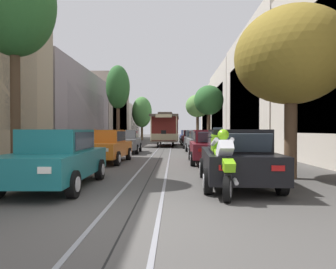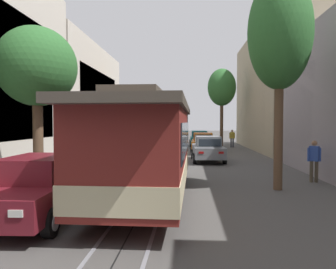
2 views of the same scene
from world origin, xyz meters
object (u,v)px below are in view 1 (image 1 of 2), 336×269
(parked_car_grey_mid_right, at_px, (201,141))
(street_tree_kerb_left_near, at_px, (15,5))
(parked_car_blue_sixth_right, at_px, (187,136))
(fire_hydrant, at_px, (272,164))
(parked_car_orange_second_left, at_px, (106,146))
(parked_car_grey_mid_left, at_px, (126,141))
(parked_car_maroon_second_right, at_px, (210,146))
(parked_car_maroon_fifth_right, at_px, (190,137))
(street_tree_kerb_right_mid, at_px, (198,106))
(street_tree_kerb_left_mid, at_px, (142,112))
(street_tree_kerb_right_near, at_px, (291,57))
(street_tree_kerb_right_second, at_px, (209,101))
(street_tree_kerb_left_second, at_px, (118,88))
(parked_car_teal_near_left, at_px, (57,158))
(pedestrian_on_left_pavement, at_px, (95,137))
(parked_car_black_near_right, at_px, (237,157))
(motorcycle_with_rider, at_px, (223,160))
(cable_car_trolley, at_px, (166,129))
(parked_car_grey_fourth_right, at_px, (195,139))

(parked_car_grey_mid_right, distance_m, street_tree_kerb_left_near, 13.92)
(parked_car_blue_sixth_right, height_order, fire_hydrant, parked_car_blue_sixth_right)
(parked_car_orange_second_left, bearing_deg, parked_car_grey_mid_left, 90.10)
(parked_car_maroon_second_right, bearing_deg, parked_car_maroon_fifth_right, 89.90)
(parked_car_maroon_second_right, bearing_deg, street_tree_kerb_right_mid, 86.65)
(parked_car_maroon_second_right, distance_m, street_tree_kerb_left_mid, 34.26)
(parked_car_maroon_second_right, xyz_separation_m, street_tree_kerb_right_near, (2.05, -4.67, 3.12))
(parked_car_maroon_second_right, xyz_separation_m, fire_hydrant, (1.54, -4.36, -0.38))
(street_tree_kerb_right_second, bearing_deg, street_tree_kerb_left_second, -176.74)
(parked_car_teal_near_left, relative_size, street_tree_kerb_right_near, 0.80)
(parked_car_grey_mid_right, height_order, street_tree_kerb_right_mid, street_tree_kerb_right_mid)
(street_tree_kerb_left_near, height_order, pedestrian_on_left_pavement, street_tree_kerb_left_near)
(parked_car_black_near_right, relative_size, street_tree_kerb_left_second, 0.57)
(pedestrian_on_left_pavement, bearing_deg, street_tree_kerb_right_near, -58.50)
(parked_car_grey_mid_left, relative_size, parked_car_grey_mid_right, 1.00)
(parked_car_teal_near_left, xyz_separation_m, motorcycle_with_rider, (4.34, -1.19, 0.06))
(street_tree_kerb_left_second, relative_size, cable_car_trolley, 0.85)
(parked_car_grey_mid_right, relative_size, street_tree_kerb_left_near, 0.58)
(parked_car_maroon_second_right, distance_m, street_tree_kerb_right_near, 5.98)
(parked_car_maroon_second_right, bearing_deg, street_tree_kerb_right_second, 83.82)
(parked_car_blue_sixth_right, xyz_separation_m, street_tree_kerb_left_near, (-7.00, -29.32, 4.94))
(parked_car_maroon_second_right, distance_m, street_tree_kerb_left_near, 9.69)
(parked_car_black_near_right, xyz_separation_m, parked_car_grey_fourth_right, (0.05, 18.53, 0.00))
(parked_car_grey_fourth_right, bearing_deg, street_tree_kerb_left_mid, 108.13)
(street_tree_kerb_right_second, bearing_deg, parked_car_orange_second_left, -113.84)
(cable_car_trolley, bearing_deg, street_tree_kerb_right_second, -21.53)
(street_tree_kerb_left_second, relative_size, fire_hydrant, 9.27)
(street_tree_kerb_right_near, height_order, fire_hydrant, street_tree_kerb_right_near)
(parked_car_grey_mid_right, bearing_deg, street_tree_kerb_left_near, -123.42)
(parked_car_grey_mid_left, bearing_deg, pedestrian_on_left_pavement, 120.07)
(parked_car_grey_mid_right, distance_m, street_tree_kerb_left_second, 12.15)
(parked_car_maroon_fifth_right, height_order, pedestrian_on_left_pavement, pedestrian_on_left_pavement)
(parked_car_teal_near_left, height_order, fire_hydrant, parked_car_teal_near_left)
(parked_car_grey_fourth_right, bearing_deg, fire_hydrant, -85.16)
(parked_car_orange_second_left, distance_m, fire_hydrant, 8.01)
(parked_car_black_near_right, bearing_deg, parked_car_grey_fourth_right, 89.85)
(street_tree_kerb_left_second, bearing_deg, street_tree_kerb_right_mid, 63.79)
(street_tree_kerb_right_second, bearing_deg, parked_car_grey_mid_left, -127.25)
(parked_car_grey_mid_left, xyz_separation_m, parked_car_black_near_right, (5.10, -12.48, 0.00))
(street_tree_kerb_left_mid, distance_m, cable_car_trolley, 17.15)
(street_tree_kerb_right_second, relative_size, motorcycle_with_rider, 3.09)
(parked_car_teal_near_left, bearing_deg, parked_car_grey_mid_left, 90.50)
(street_tree_kerb_right_second, height_order, street_tree_kerb_right_mid, street_tree_kerb_right_mid)
(parked_car_teal_near_left, xyz_separation_m, pedestrian_on_left_pavement, (-4.03, 19.62, 0.17))
(parked_car_maroon_fifth_right, bearing_deg, street_tree_kerb_left_second, -151.06)
(parked_car_grey_mid_right, height_order, cable_car_trolley, cable_car_trolley)
(parked_car_orange_second_left, distance_m, street_tree_kerb_right_second, 16.95)
(street_tree_kerb_right_second, height_order, pedestrian_on_left_pavement, street_tree_kerb_right_second)
(parked_car_orange_second_left, relative_size, motorcycle_with_rider, 2.31)
(parked_car_maroon_fifth_right, distance_m, street_tree_kerb_right_mid, 15.20)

